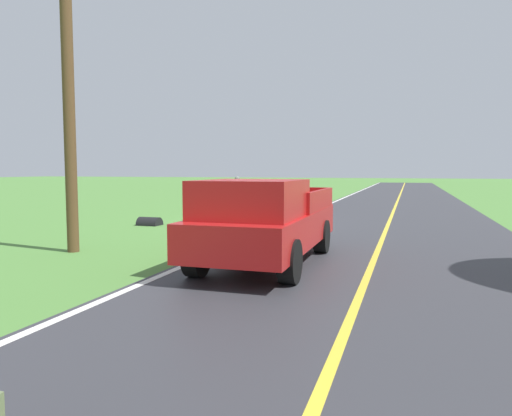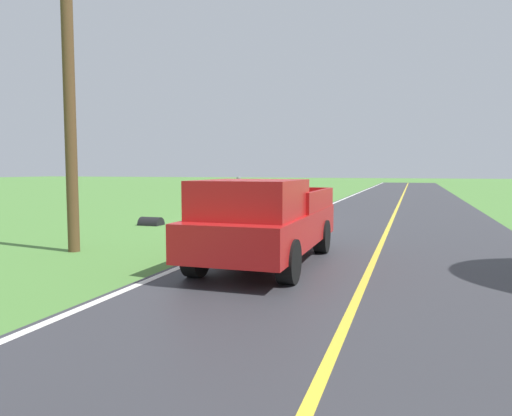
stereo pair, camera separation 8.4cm
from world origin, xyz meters
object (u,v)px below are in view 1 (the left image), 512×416
at_px(suitcase_carried, 227,214).
at_px(pickup_truck_passing, 264,220).
at_px(hitchhiker_walking, 237,195).
at_px(utility_pole_roadside, 69,98).

bearing_deg(suitcase_carried, pickup_truck_passing, 25.96).
relative_size(hitchhiker_walking, pickup_truck_passing, 0.32).
distance_m(pickup_truck_passing, utility_pole_roadside, 5.68).
xyz_separation_m(suitcase_carried, pickup_truck_passing, (-4.26, 8.66, 0.76)).
distance_m(suitcase_carried, utility_pole_roadside, 9.28).
height_order(hitchhiker_walking, suitcase_carried, hitchhiker_walking).
distance_m(suitcase_carried, pickup_truck_passing, 9.68).
bearing_deg(pickup_truck_passing, utility_pole_roadside, -1.33).
distance_m(hitchhiker_walking, suitcase_carried, 0.89).
bearing_deg(pickup_truck_passing, hitchhiker_walking, -66.32).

